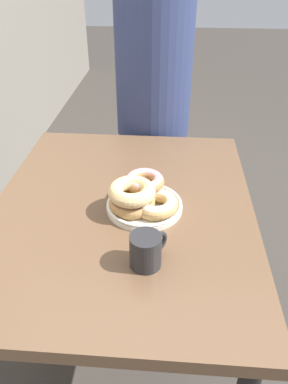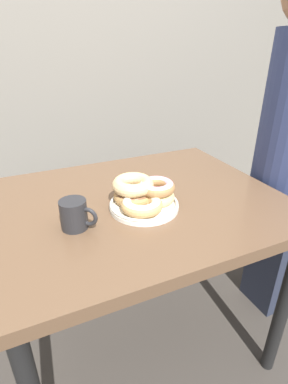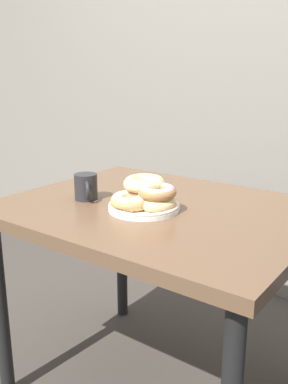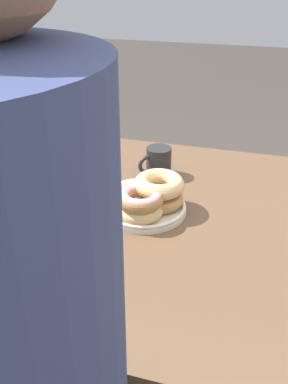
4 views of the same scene
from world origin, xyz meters
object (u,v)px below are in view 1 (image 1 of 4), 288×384
(donut_plate, at_px, (141,196))
(coffee_mug, at_px, (146,250))
(person_figure, at_px, (153,103))
(dining_table, at_px, (123,227))

(donut_plate, xyz_separation_m, coffee_mug, (-0.23, -0.03, 0.00))
(donut_plate, xyz_separation_m, person_figure, (0.71, 0.01, 0.02))
(dining_table, height_order, person_figure, person_figure)
(coffee_mug, height_order, person_figure, person_figure)
(donut_plate, height_order, coffee_mug, donut_plate)
(coffee_mug, distance_m, person_figure, 0.94)
(dining_table, xyz_separation_m, donut_plate, (-0.01, -0.06, 0.13))
(donut_plate, bearing_deg, person_figure, 0.44)
(donut_plate, bearing_deg, coffee_mug, -172.52)
(dining_table, relative_size, person_figure, 0.67)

